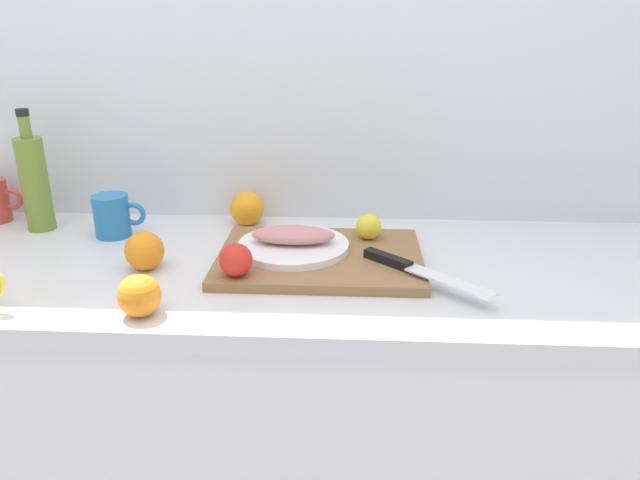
% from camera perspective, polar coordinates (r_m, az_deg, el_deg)
% --- Properties ---
extents(back_wall, '(3.20, 0.05, 2.50)m').
position_cam_1_polar(back_wall, '(1.49, -6.95, 15.46)').
color(back_wall, silver).
rests_on(back_wall, ground_plane).
extents(kitchen_counter, '(2.00, 0.60, 0.90)m').
position_cam_1_polar(kitchen_counter, '(1.50, -7.74, -18.16)').
color(kitchen_counter, white).
rests_on(kitchen_counter, ground_plane).
extents(cutting_board, '(0.42, 0.31, 0.02)m').
position_cam_1_polar(cutting_board, '(1.24, -0.00, -1.72)').
color(cutting_board, olive).
rests_on(cutting_board, kitchen_counter).
extents(white_plate, '(0.24, 0.24, 0.01)m').
position_cam_1_polar(white_plate, '(1.26, -2.57, -0.59)').
color(white_plate, white).
rests_on(white_plate, cutting_board).
extents(fish_fillet, '(0.18, 0.08, 0.04)m').
position_cam_1_polar(fish_fillet, '(1.25, -2.59, 0.50)').
color(fish_fillet, tan).
rests_on(fish_fillet, white_plate).
extents(chef_knife, '(0.23, 0.22, 0.02)m').
position_cam_1_polar(chef_knife, '(1.17, 8.55, -2.57)').
color(chef_knife, silver).
rests_on(chef_knife, cutting_board).
extents(lemon_0, '(0.06, 0.06, 0.06)m').
position_cam_1_polar(lemon_0, '(1.32, 4.70, 1.29)').
color(lemon_0, yellow).
rests_on(lemon_0, cutting_board).
extents(tomato_0, '(0.06, 0.06, 0.06)m').
position_cam_1_polar(tomato_0, '(1.14, -8.09, -1.90)').
color(tomato_0, red).
rests_on(tomato_0, cutting_board).
extents(olive_oil_bottle, '(0.06, 0.06, 0.29)m').
position_cam_1_polar(olive_oil_bottle, '(1.56, -25.70, 5.07)').
color(olive_oil_bottle, olive).
rests_on(olive_oil_bottle, kitchen_counter).
extents(coffee_mug_0, '(0.12, 0.08, 0.10)m').
position_cam_1_polar(coffee_mug_0, '(1.46, -19.25, 2.23)').
color(coffee_mug_0, '#2672B2').
rests_on(coffee_mug_0, kitchen_counter).
extents(orange_0, '(0.07, 0.07, 0.07)m').
position_cam_1_polar(orange_0, '(1.07, -16.94, -5.12)').
color(orange_0, orange).
rests_on(orange_0, kitchen_counter).
extents(orange_1, '(0.08, 0.08, 0.08)m').
position_cam_1_polar(orange_1, '(1.46, -7.14, 3.02)').
color(orange_1, orange).
rests_on(orange_1, kitchen_counter).
extents(orange_3, '(0.08, 0.08, 0.08)m').
position_cam_1_polar(orange_3, '(1.25, -16.48, -1.01)').
color(orange_3, orange).
rests_on(orange_3, kitchen_counter).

